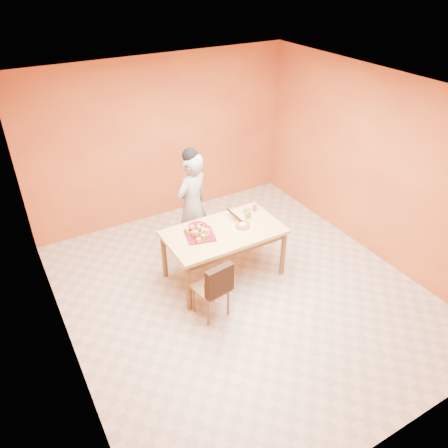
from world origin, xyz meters
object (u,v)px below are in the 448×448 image
egg_ornament (248,214)px  magenta_glass (255,208)px  dining_table (224,236)px  person (192,205)px  checker_tin (247,211)px  red_dinner_plate (198,227)px  pastry_platter (200,235)px  sponge_cake (243,226)px  dining_chair (211,287)px

egg_ornament → magenta_glass: egg_ornament is taller
dining_table → person: (-0.10, 0.75, 0.15)m
egg_ornament → checker_tin: 0.17m
person → magenta_glass: person is taller
person → checker_tin: size_ratio=16.26×
magenta_glass → red_dinner_plate: bearing=179.1°
person → egg_ornament: (0.56, -0.63, 0.01)m
pastry_platter → sponge_cake: 0.61m
dining_table → dining_chair: 0.84m
dining_chair → person: 1.48m
dining_table → checker_tin: bearing=25.8°
dining_chair → egg_ornament: 1.29m
magenta_glass → person: bearing=146.4°
dining_table → person: size_ratio=0.98×
dining_chair → sponge_cake: bearing=26.9°
dining_chair → pastry_platter: bearing=65.8°
egg_ornament → checker_tin: (0.08, 0.14, -0.05)m
egg_ornament → checker_tin: egg_ornament is taller
dining_chair → egg_ornament: size_ratio=6.86×
dining_table → egg_ornament: egg_ornament is taller
red_dinner_plate → egg_ornament: egg_ornament is taller
dining_table → egg_ornament: size_ratio=12.88×
pastry_platter → checker_tin: 0.90m
person → pastry_platter: (-0.24, -0.70, -0.04)m
person → dining_table: bearing=76.1°
pastry_platter → sponge_cake: sponge_cake is taller
pastry_platter → sponge_cake: bearing=-11.1°
egg_ornament → dining_table: bearing=-149.7°
sponge_cake → dining_chair: bearing=-145.4°
red_dinner_plate → dining_chair: bearing=-107.1°
person → pastry_platter: bearing=49.6°
pastry_platter → red_dinner_plate: bearing=71.1°
red_dinner_plate → egg_ornament: 0.74m
person → sponge_cake: (0.36, -0.82, -0.02)m
dining_table → checker_tin: 0.61m
pastry_platter → egg_ornament: (0.80, 0.07, 0.05)m
magenta_glass → egg_ornament: bearing=-147.7°
person → sponge_cake: bearing=92.0°
dining_table → red_dinner_plate: red_dinner_plate is taller
dining_chair → magenta_glass: (1.19, 0.86, 0.37)m
dining_table → person: 0.77m
pastry_platter → egg_ornament: bearing=4.8°
dining_chair → red_dinner_plate: (0.27, 0.87, 0.33)m
dining_chair → person: size_ratio=0.52×
checker_tin → sponge_cake: bearing=-130.7°
person → checker_tin: person is taller
dining_table → sponge_cake: (0.26, -0.07, 0.13)m
sponge_cake → egg_ornament: bearing=42.1°
pastry_platter → red_dinner_plate: pastry_platter is taller
egg_ornament → dining_chair: bearing=-127.6°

